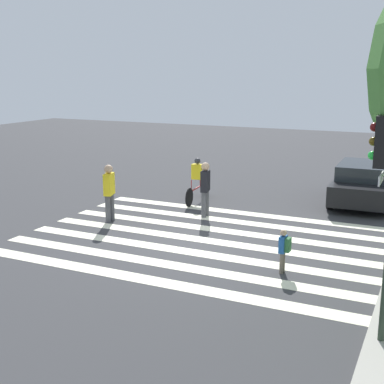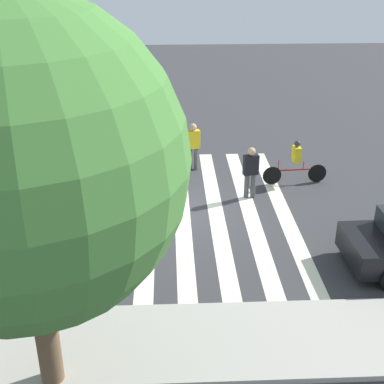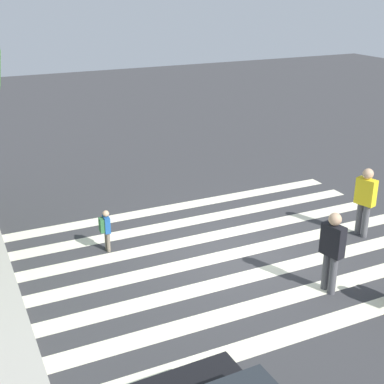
% 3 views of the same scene
% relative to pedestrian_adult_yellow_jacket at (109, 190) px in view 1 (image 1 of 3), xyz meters
% --- Properties ---
extents(ground_plane, '(60.00, 60.00, 0.00)m').
position_rel_pedestrian_adult_yellow_jacket_xyz_m(ground_plane, '(0.51, 3.47, -1.03)').
color(ground_plane, '#38383A').
extents(crosswalk_stripes, '(7.00, 10.00, 0.01)m').
position_rel_pedestrian_adult_yellow_jacket_xyz_m(crosswalk_stripes, '(0.51, 3.47, -1.03)').
color(crosswalk_stripes, '#F2EDCC').
rests_on(crosswalk_stripes, ground_plane).
extents(pedestrian_adult_yellow_jacket, '(0.55, 0.36, 1.83)m').
position_rel_pedestrian_adult_yellow_jacket_xyz_m(pedestrian_adult_yellow_jacket, '(0.00, 0.00, 0.00)').
color(pedestrian_adult_yellow_jacket, '#4C4C51').
rests_on(pedestrian_adult_yellow_jacket, ground_plane).
extents(pedestrian_adult_tall_backpack, '(0.30, 0.25, 1.07)m').
position_rel_pedestrian_adult_yellow_jacket_xyz_m(pedestrian_adult_tall_backpack, '(1.99, 6.23, -0.41)').
color(pedestrian_adult_tall_backpack, '#6B6051').
rests_on(pedestrian_adult_tall_backpack, ground_plane).
extents(pedestrian_adult_blue_shirt, '(0.54, 0.32, 1.81)m').
position_rel_pedestrian_adult_yellow_jacket_xyz_m(pedestrian_adult_blue_shirt, '(-1.80, 2.52, -0.01)').
color(pedestrian_adult_blue_shirt, '#4C4C51').
rests_on(pedestrian_adult_blue_shirt, ground_plane).
extents(cyclist_mid_street, '(2.33, 0.42, 1.62)m').
position_rel_pedestrian_adult_yellow_jacket_xyz_m(cyclist_mid_street, '(-3.59, 1.42, -0.17)').
color(cyclist_mid_street, black).
rests_on(cyclist_mid_street, ground_plane).
extents(car_parked_dark_suv, '(4.44, 2.18, 1.46)m').
position_rel_pedestrian_adult_yellow_jacket_xyz_m(car_parked_dark_suv, '(-5.92, 6.96, -0.28)').
color(car_parked_dark_suv, black).
rests_on(car_parked_dark_suv, ground_plane).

